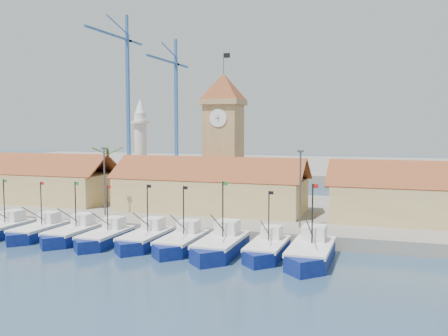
% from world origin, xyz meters
% --- Properties ---
extents(ground, '(400.00, 400.00, 0.00)m').
position_xyz_m(ground, '(0.00, 0.00, 0.00)').
color(ground, '#1D384F').
rests_on(ground, ground).
extents(quay, '(140.00, 32.00, 1.50)m').
position_xyz_m(quay, '(0.00, 24.00, 0.75)').
color(quay, gray).
rests_on(quay, ground).
extents(terminal, '(240.00, 80.00, 2.00)m').
position_xyz_m(terminal, '(0.00, 110.00, 1.00)').
color(terminal, gray).
rests_on(terminal, ground).
extents(boat_1, '(3.52, 9.64, 7.29)m').
position_xyz_m(boat_1, '(-20.57, 2.33, 0.75)').
color(boat_1, navy).
rests_on(boat_1, ground).
extents(boat_2, '(3.40, 9.31, 7.04)m').
position_xyz_m(boat_2, '(-15.81, 3.15, 0.73)').
color(boat_2, navy).
rests_on(boat_2, ground).
extents(boat_3, '(3.49, 9.57, 7.24)m').
position_xyz_m(boat_3, '(-10.96, 3.08, 0.75)').
color(boat_3, navy).
rests_on(boat_3, ground).
extents(boat_4, '(3.38, 9.27, 7.01)m').
position_xyz_m(boat_4, '(-6.46, 2.71, 0.73)').
color(boat_4, navy).
rests_on(boat_4, ground).
extents(boat_5, '(3.48, 9.54, 7.22)m').
position_xyz_m(boat_5, '(-1.74, 3.30, 0.75)').
color(boat_5, navy).
rests_on(boat_5, ground).
extents(boat_6, '(3.50, 9.59, 7.25)m').
position_xyz_m(boat_6, '(2.73, 3.02, 0.75)').
color(boat_6, navy).
rests_on(boat_6, ground).
extents(boat_7, '(3.85, 10.55, 7.99)m').
position_xyz_m(boat_7, '(7.34, 2.53, 0.83)').
color(boat_7, navy).
rests_on(boat_7, ground).
extents(boat_8, '(3.41, 9.35, 7.07)m').
position_xyz_m(boat_8, '(12.14, 3.16, 0.73)').
color(boat_8, navy).
rests_on(boat_8, ground).
extents(boat_9, '(3.90, 10.69, 8.09)m').
position_xyz_m(boat_9, '(16.68, 2.37, 0.84)').
color(boat_9, navy).
rests_on(boat_9, ground).
extents(hall_left, '(31.20, 10.13, 7.61)m').
position_xyz_m(hall_left, '(-32.00, 20.00, 3.99)').
color(hall_left, tan).
rests_on(hall_left, quay).
extents(hall_center, '(27.04, 10.13, 7.61)m').
position_xyz_m(hall_center, '(0.00, 20.00, 3.99)').
color(hall_center, tan).
rests_on(hall_center, quay).
extents(clock_tower, '(5.80, 5.80, 22.70)m').
position_xyz_m(clock_tower, '(0.00, 26.00, 11.96)').
color(clock_tower, tan).
rests_on(clock_tower, quay).
extents(minaret, '(3.00, 3.00, 16.30)m').
position_xyz_m(minaret, '(-15.00, 28.00, 9.73)').
color(minaret, silver).
rests_on(minaret, quay).
extents(palm_tree, '(5.60, 5.03, 8.39)m').
position_xyz_m(palm_tree, '(-20.00, 26.00, 6.25)').
color(palm_tree, brown).
rests_on(palm_tree, quay).
extents(lamp_posts, '(80.70, 0.25, 9.03)m').
position_xyz_m(lamp_posts, '(0.50, 12.00, 6.48)').
color(lamp_posts, '#3F3F44').
rests_on(lamp_posts, quay).
extents(crane_blue_far, '(1.00, 34.08, 47.68)m').
position_xyz_m(crane_blue_far, '(-58.37, 100.54, 28.55)').
color(crane_blue_far, '#325D9A').
rests_on(crane_blue_far, terminal).
extents(crane_blue_near, '(1.00, 30.85, 40.13)m').
position_xyz_m(crane_blue_near, '(-43.74, 106.80, 24.13)').
color(crane_blue_near, '#325D9A').
rests_on(crane_blue_near, terminal).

